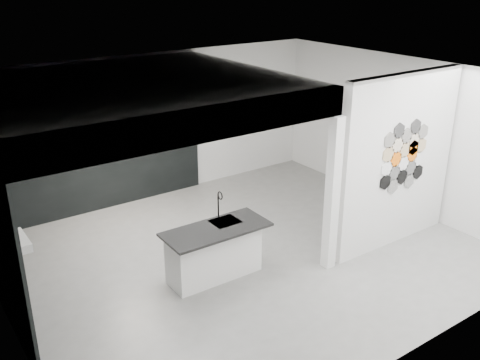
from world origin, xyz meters
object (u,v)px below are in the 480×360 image
object	(u,v)px
partition_panel	(398,162)
glass_bowl	(165,129)
stockpot	(23,151)
glass_vase	(165,127)
kitchen_island	(214,251)
wall_basin	(11,243)
bottle_dark	(65,144)
utensil_cup	(62,147)
kettle	(145,131)

from	to	relation	value
partition_panel	glass_bowl	distance (m)	4.39
stockpot	glass_vase	world-z (taller)	stockpot
partition_panel	kitchen_island	xyz separation A→B (m)	(-2.97, 0.74, -0.98)
wall_basin	bottle_dark	world-z (taller)	bottle_dark
partition_panel	utensil_cup	world-z (taller)	partition_panel
wall_basin	utensil_cup	size ratio (longest dim) A/B	7.03
stockpot	glass_vase	bearing A→B (deg)	0.00
wall_basin	glass_bowl	size ratio (longest dim) A/B	4.84
kettle	glass_bowl	distance (m)	0.42
glass_bowl	kettle	bearing A→B (deg)	180.00
utensil_cup	stockpot	bearing A→B (deg)	180.00
glass_bowl	glass_vase	xyz separation A→B (m)	(0.00, 0.00, 0.03)
bottle_dark	stockpot	bearing A→B (deg)	180.00
utensil_cup	glass_bowl	bearing A→B (deg)	0.00
glass_bowl	utensil_cup	world-z (taller)	glass_bowl
stockpot	kettle	distance (m)	2.21
glass_vase	bottle_dark	world-z (taller)	bottle_dark
partition_panel	kettle	distance (m)	4.60
glass_bowl	glass_vase	bearing A→B (deg)	0.00
kitchen_island	utensil_cup	xyz separation A→B (m)	(-1.09, 3.12, 0.94)
kitchen_island	glass_bowl	distance (m)	3.39
wall_basin	kitchen_island	distance (m)	2.74
kitchen_island	glass_bowl	bearing A→B (deg)	74.45
kitchen_island	kettle	size ratio (longest dim) A/B	8.27
partition_panel	utensil_cup	distance (m)	5.61
glass_vase	partition_panel	bearing A→B (deg)	-61.77
kitchen_island	glass_bowl	world-z (taller)	glass_bowl
partition_panel	kitchen_island	bearing A→B (deg)	166.01
kettle	stockpot	bearing A→B (deg)	163.66
kitchen_island	bottle_dark	size ratio (longest dim) A/B	9.12
glass_bowl	wall_basin	bearing A→B (deg)	-148.65
partition_panel	stockpot	distance (m)	6.09
glass_bowl	stockpot	bearing A→B (deg)	180.00
kitchen_island	stockpot	size ratio (longest dim) A/B	6.47
wall_basin	stockpot	xyz separation A→B (m)	(0.76, 2.07, 0.57)
stockpot	kettle	world-z (taller)	stockpot
wall_basin	partition_panel	bearing A→B (deg)	-18.23
partition_panel	kitchen_island	size ratio (longest dim) A/B	1.81
bottle_dark	kettle	bearing A→B (deg)	0.00
kitchen_island	glass_bowl	size ratio (longest dim) A/B	12.46
wall_basin	glass_bowl	bearing A→B (deg)	31.35
wall_basin	utensil_cup	xyz separation A→B (m)	(1.40, 2.07, 0.51)
wall_basin	utensil_cup	bearing A→B (deg)	55.81
partition_panel	glass_vase	distance (m)	4.39
wall_basin	stockpot	distance (m)	2.27
stockpot	glass_vase	xyz separation A→B (m)	(2.63, 0.00, -0.02)
partition_panel	wall_basin	xyz separation A→B (m)	(-5.46, 1.80, -0.55)
bottle_dark	glass_vase	bearing A→B (deg)	0.00
wall_basin	bottle_dark	distance (m)	2.59
glass_bowl	bottle_dark	distance (m)	1.93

